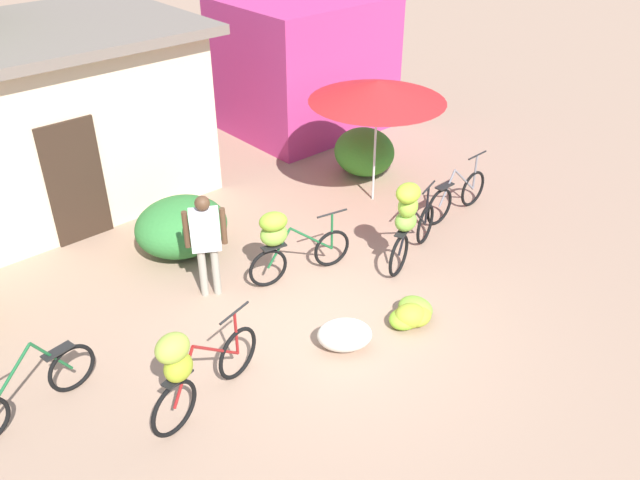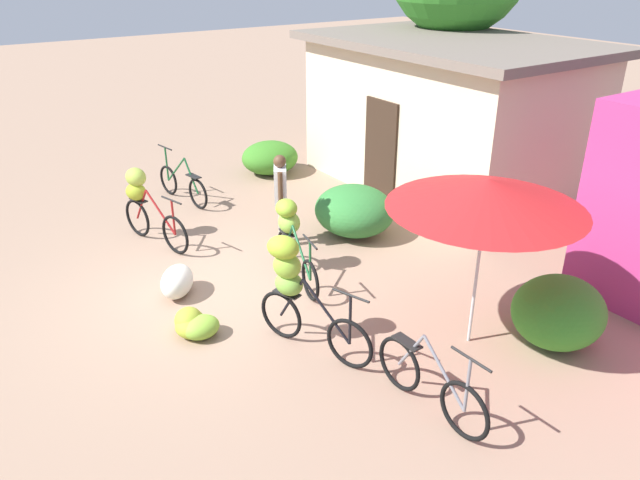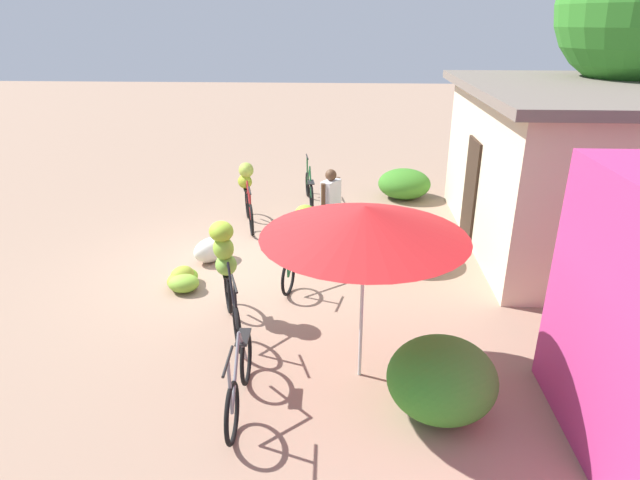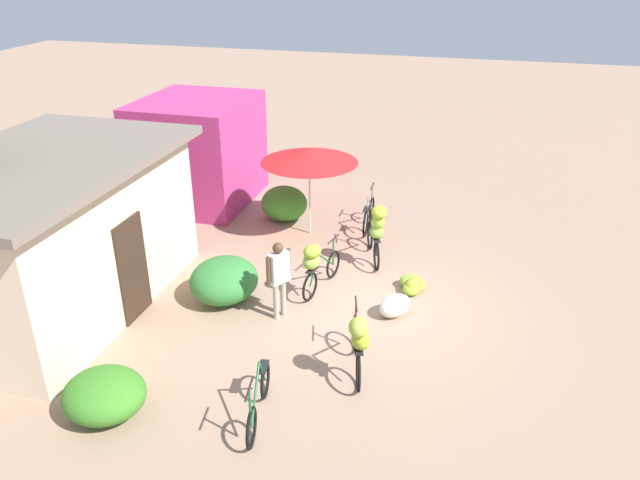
{
  "view_description": "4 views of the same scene",
  "coord_description": "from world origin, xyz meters",
  "px_view_note": "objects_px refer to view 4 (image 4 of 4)",
  "views": [
    {
      "loc": [
        -4.72,
        -5.11,
        5.59
      ],
      "look_at": [
        0.5,
        0.78,
        0.74
      ],
      "focal_mm": 36.82,
      "sensor_mm": 36.0,
      "label": 1
    },
    {
      "loc": [
        7.23,
        -3.09,
        4.51
      ],
      "look_at": [
        0.86,
        1.25,
        0.84
      ],
      "focal_mm": 34.05,
      "sensor_mm": 36.0,
      "label": 2
    },
    {
      "loc": [
        8.32,
        1.94,
        4.03
      ],
      "look_at": [
        1.09,
        1.53,
        1.01
      ],
      "focal_mm": 29.54,
      "sensor_mm": 36.0,
      "label": 3
    },
    {
      "loc": [
        -10.4,
        -1.79,
        6.52
      ],
      "look_at": [
        1.23,
        1.39,
        0.7
      ],
      "focal_mm": 34.76,
      "sensor_mm": 36.0,
      "label": 4
    }
  ],
  "objects_px": {
    "building_low": "(50,234)",
    "bicycle_leftmost": "(258,401)",
    "shop_pink": "(199,151)",
    "person_vendor": "(279,273)",
    "bicycle_by_shop": "(377,229)",
    "bicycle_rightmost": "(369,215)",
    "bicycle_near_pile": "(358,340)",
    "market_umbrella": "(309,155)",
    "produce_sack": "(395,306)",
    "bicycle_center_loaded": "(315,263)",
    "banana_pile_on_ground": "(413,285)"
  },
  "relations": [
    {
      "from": "shop_pink",
      "to": "person_vendor",
      "type": "relative_size",
      "value": 2.03
    },
    {
      "from": "building_low",
      "to": "produce_sack",
      "type": "relative_size",
      "value": 8.33
    },
    {
      "from": "bicycle_by_shop",
      "to": "bicycle_rightmost",
      "type": "distance_m",
      "value": 2.0
    },
    {
      "from": "bicycle_by_shop",
      "to": "produce_sack",
      "type": "relative_size",
      "value": 2.33
    },
    {
      "from": "bicycle_leftmost",
      "to": "banana_pile_on_ground",
      "type": "xyz_separation_m",
      "value": [
        4.44,
        -1.73,
        -0.2
      ]
    },
    {
      "from": "bicycle_center_loaded",
      "to": "produce_sack",
      "type": "height_order",
      "value": "bicycle_center_loaded"
    },
    {
      "from": "shop_pink",
      "to": "bicycle_by_shop",
      "type": "bearing_deg",
      "value": -115.5
    },
    {
      "from": "bicycle_near_pile",
      "to": "produce_sack",
      "type": "distance_m",
      "value": 2.12
    },
    {
      "from": "bicycle_by_shop",
      "to": "produce_sack",
      "type": "bearing_deg",
      "value": -159.08
    },
    {
      "from": "bicycle_rightmost",
      "to": "person_vendor",
      "type": "bearing_deg",
      "value": 169.38
    },
    {
      "from": "building_low",
      "to": "produce_sack",
      "type": "height_order",
      "value": "building_low"
    },
    {
      "from": "bicycle_leftmost",
      "to": "building_low",
      "type": "bearing_deg",
      "value": 66.77
    },
    {
      "from": "bicycle_leftmost",
      "to": "bicycle_rightmost",
      "type": "xyz_separation_m",
      "value": [
        7.25,
        -0.23,
        0.01
      ]
    },
    {
      "from": "bicycle_center_loaded",
      "to": "bicycle_rightmost",
      "type": "bearing_deg",
      "value": -6.78
    },
    {
      "from": "bicycle_leftmost",
      "to": "bicycle_by_shop",
      "type": "height_order",
      "value": "bicycle_by_shop"
    },
    {
      "from": "bicycle_rightmost",
      "to": "building_low",
      "type": "bearing_deg",
      "value": 134.66
    },
    {
      "from": "market_umbrella",
      "to": "produce_sack",
      "type": "height_order",
      "value": "market_umbrella"
    },
    {
      "from": "shop_pink",
      "to": "market_umbrella",
      "type": "relative_size",
      "value": 1.38
    },
    {
      "from": "bicycle_leftmost",
      "to": "bicycle_center_loaded",
      "type": "distance_m",
      "value": 3.81
    },
    {
      "from": "banana_pile_on_ground",
      "to": "person_vendor",
      "type": "height_order",
      "value": "person_vendor"
    },
    {
      "from": "bicycle_leftmost",
      "to": "person_vendor",
      "type": "distance_m",
      "value": 2.92
    },
    {
      "from": "bicycle_leftmost",
      "to": "bicycle_near_pile",
      "type": "height_order",
      "value": "bicycle_near_pile"
    },
    {
      "from": "market_umbrella",
      "to": "produce_sack",
      "type": "xyz_separation_m",
      "value": [
        -3.18,
        -2.63,
        -1.8
      ]
    },
    {
      "from": "bicycle_leftmost",
      "to": "bicycle_rightmost",
      "type": "relative_size",
      "value": 1.04
    },
    {
      "from": "bicycle_leftmost",
      "to": "person_vendor",
      "type": "bearing_deg",
      "value": 12.29
    },
    {
      "from": "bicycle_by_shop",
      "to": "banana_pile_on_ground",
      "type": "xyz_separation_m",
      "value": [
        -0.95,
        -0.98,
        -0.73
      ]
    },
    {
      "from": "building_low",
      "to": "market_umbrella",
      "type": "relative_size",
      "value": 2.52
    },
    {
      "from": "produce_sack",
      "to": "person_vendor",
      "type": "bearing_deg",
      "value": 106.05
    },
    {
      "from": "bicycle_by_shop",
      "to": "bicycle_center_loaded",
      "type": "bearing_deg",
      "value": 149.75
    },
    {
      "from": "bicycle_leftmost",
      "to": "person_vendor",
      "type": "height_order",
      "value": "person_vendor"
    },
    {
      "from": "bicycle_near_pile",
      "to": "bicycle_rightmost",
      "type": "bearing_deg",
      "value": 9.53
    },
    {
      "from": "bicycle_by_shop",
      "to": "produce_sack",
      "type": "distance_m",
      "value": 2.24
    },
    {
      "from": "bicycle_leftmost",
      "to": "bicycle_by_shop",
      "type": "bearing_deg",
      "value": -7.97
    },
    {
      "from": "person_vendor",
      "to": "bicycle_near_pile",
      "type": "bearing_deg",
      "value": -127.94
    },
    {
      "from": "bicycle_near_pile",
      "to": "bicycle_center_loaded",
      "type": "bearing_deg",
      "value": 30.01
    },
    {
      "from": "bicycle_near_pile",
      "to": "bicycle_by_shop",
      "type": "bearing_deg",
      "value": 6.55
    },
    {
      "from": "bicycle_near_pile",
      "to": "bicycle_rightmost",
      "type": "xyz_separation_m",
      "value": [
        5.89,
        0.99,
        -0.38
      ]
    },
    {
      "from": "building_low",
      "to": "bicycle_rightmost",
      "type": "xyz_separation_m",
      "value": [
        5.13,
        -5.19,
        -1.16
      ]
    },
    {
      "from": "market_umbrella",
      "to": "produce_sack",
      "type": "bearing_deg",
      "value": -140.45
    },
    {
      "from": "person_vendor",
      "to": "shop_pink",
      "type": "bearing_deg",
      "value": 37.97
    },
    {
      "from": "bicycle_leftmost",
      "to": "bicycle_rightmost",
      "type": "bearing_deg",
      "value": -1.81
    },
    {
      "from": "market_umbrella",
      "to": "bicycle_leftmost",
      "type": "bearing_deg",
      "value": -170.43
    },
    {
      "from": "bicycle_leftmost",
      "to": "bicycle_near_pile",
      "type": "bearing_deg",
      "value": -41.76
    },
    {
      "from": "bicycle_center_loaded",
      "to": "bicycle_rightmost",
      "type": "relative_size",
      "value": 1.03
    },
    {
      "from": "banana_pile_on_ground",
      "to": "produce_sack",
      "type": "bearing_deg",
      "value": 168.45
    },
    {
      "from": "banana_pile_on_ground",
      "to": "shop_pink",
      "type": "bearing_deg",
      "value": 61.04
    },
    {
      "from": "bicycle_leftmost",
      "to": "bicycle_by_shop",
      "type": "relative_size",
      "value": 1.02
    },
    {
      "from": "bicycle_leftmost",
      "to": "produce_sack",
      "type": "height_order",
      "value": "bicycle_leftmost"
    },
    {
      "from": "building_low",
      "to": "bicycle_leftmost",
      "type": "bearing_deg",
      "value": -113.23
    },
    {
      "from": "building_low",
      "to": "bicycle_by_shop",
      "type": "distance_m",
      "value": 6.61
    }
  ]
}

